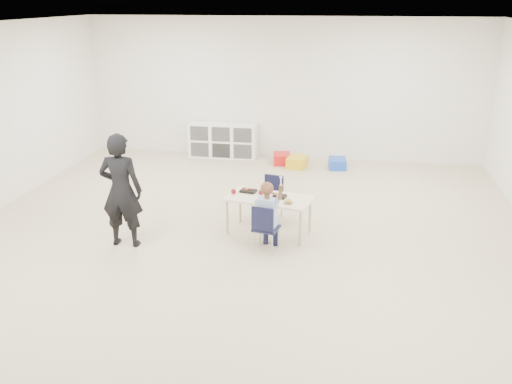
% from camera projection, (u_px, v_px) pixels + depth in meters
% --- Properties ---
extents(room, '(9.00, 9.02, 2.80)m').
position_uv_depth(room, '(237.00, 147.00, 6.67)').
color(room, '#B5A98B').
rests_on(room, ground).
extents(table, '(1.27, 0.81, 0.54)m').
position_uv_depth(table, '(269.00, 215.00, 7.54)').
color(table, '#F3E6C2').
rests_on(table, ground).
extents(chair_near, '(0.37, 0.35, 0.65)m').
position_uv_depth(chair_near, '(266.00, 227.00, 7.02)').
color(chair_near, black).
rests_on(chair_near, ground).
extents(chair_far, '(0.37, 0.35, 0.65)m').
position_uv_depth(chair_far, '(271.00, 198.00, 8.03)').
color(chair_far, black).
rests_on(chair_far, ground).
extents(child, '(0.51, 0.51, 1.02)m').
position_uv_depth(child, '(266.00, 214.00, 6.96)').
color(child, '#9AB4D0').
rests_on(child, chair_near).
extents(lunch_tray_near, '(0.25, 0.20, 0.03)m').
position_uv_depth(lunch_tray_near, '(278.00, 196.00, 7.45)').
color(lunch_tray_near, black).
rests_on(lunch_tray_near, table).
extents(lunch_tray_far, '(0.25, 0.20, 0.03)m').
position_uv_depth(lunch_tray_far, '(248.00, 191.00, 7.66)').
color(lunch_tray_far, black).
rests_on(lunch_tray_far, table).
extents(milk_carton, '(0.08, 0.08, 0.10)m').
position_uv_depth(milk_carton, '(269.00, 197.00, 7.33)').
color(milk_carton, white).
rests_on(milk_carton, table).
extents(bread_roll, '(0.09, 0.09, 0.07)m').
position_uv_depth(bread_roll, '(288.00, 201.00, 7.22)').
color(bread_roll, '#AF8C48').
rests_on(bread_roll, table).
extents(apple_near, '(0.07, 0.07, 0.07)m').
position_uv_depth(apple_near, '(261.00, 192.00, 7.55)').
color(apple_near, maroon).
rests_on(apple_near, table).
extents(apple_far, '(0.07, 0.07, 0.07)m').
position_uv_depth(apple_far, '(234.00, 191.00, 7.58)').
color(apple_far, maroon).
rests_on(apple_far, table).
extents(cubby_shelf, '(1.40, 0.40, 0.70)m').
position_uv_depth(cubby_shelf, '(223.00, 140.00, 11.19)').
color(cubby_shelf, white).
rests_on(cubby_shelf, ground).
extents(adult, '(0.57, 0.38, 1.53)m').
position_uv_depth(adult, '(121.00, 191.00, 7.04)').
color(adult, black).
rests_on(adult, ground).
extents(bin_red, '(0.39, 0.47, 0.21)m').
position_uv_depth(bin_red, '(282.00, 159.00, 10.79)').
color(bin_red, red).
rests_on(bin_red, ground).
extents(bin_yellow, '(0.42, 0.49, 0.21)m').
position_uv_depth(bin_yellow, '(297.00, 162.00, 10.55)').
color(bin_yellow, gold).
rests_on(bin_yellow, ground).
extents(bin_blue, '(0.36, 0.44, 0.20)m').
position_uv_depth(bin_blue, '(337.00, 163.00, 10.49)').
color(bin_blue, blue).
rests_on(bin_blue, ground).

